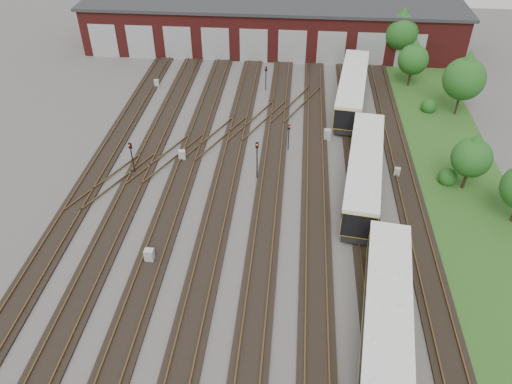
{
  "coord_description": "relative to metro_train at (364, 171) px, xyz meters",
  "views": [
    {
      "loc": [
        3.95,
        -28.73,
        26.34
      ],
      "look_at": [
        1.09,
        3.05,
        2.0
      ],
      "focal_mm": 35.0,
      "sensor_mm": 36.0,
      "label": 1
    }
  ],
  "objects": [
    {
      "name": "metro_train",
      "position": [
        0.0,
        0.0,
        0.0
      ],
      "size": [
        4.69,
        47.35,
        3.13
      ],
      "rotation": [
        0.0,
        0.0,
        -0.13
      ],
      "color": "black",
      "rests_on": "ground"
    },
    {
      "name": "relay_cabinet_3",
      "position": [
        -2.79,
        8.06,
        -1.36
      ],
      "size": [
        0.74,
        0.64,
        1.15
      ],
      "primitive_type": "cube",
      "rotation": [
        0.0,
        0.0,
        0.09
      ],
      "color": "#9EA1A3",
      "rests_on": "ground"
    },
    {
      "name": "maintenance_shed",
      "position": [
        -10.01,
        33.04,
        1.27
      ],
      "size": [
        51.0,
        12.5,
        6.35
      ],
      "color": "#581816",
      "rests_on": "ground"
    },
    {
      "name": "relay_cabinet_0",
      "position": [
        -16.16,
        -10.33,
        -1.38
      ],
      "size": [
        0.69,
        0.58,
        1.11
      ],
      "primitive_type": "cube",
      "rotation": [
        0.0,
        0.0,
        -0.04
      ],
      "color": "#9EA1A3",
      "rests_on": "ground"
    },
    {
      "name": "grass_verge",
      "position": [
        9.0,
        3.06,
        -1.91
      ],
      "size": [
        8.0,
        55.0,
        0.05
      ],
      "primitive_type": "cube",
      "color": "#204A18",
      "rests_on": "ground"
    },
    {
      "name": "ground",
      "position": [
        -10.0,
        -6.94,
        -1.93
      ],
      "size": [
        120.0,
        120.0,
        0.0
      ],
      "primitive_type": "plane",
      "color": "#423F3D",
      "rests_on": "ground"
    },
    {
      "name": "signal_mast_0",
      "position": [
        -20.46,
        0.57,
        0.15
      ],
      "size": [
        0.32,
        0.31,
        3.22
      ],
      "rotation": [
        0.0,
        0.0,
        -0.4
      ],
      "color": "black",
      "rests_on": "ground"
    },
    {
      "name": "tree_2",
      "position": [
        11.29,
        14.67,
        2.76
      ],
      "size": [
        4.41,
        4.41,
        7.3
      ],
      "color": "#301E15",
      "rests_on": "ground"
    },
    {
      "name": "tree_0",
      "position": [
        6.6,
        28.06,
        2.88
      ],
      "size": [
        4.52,
        4.52,
        7.49
      ],
      "color": "#301E15",
      "rests_on": "ground"
    },
    {
      "name": "signal_mast_1",
      "position": [
        -9.24,
        0.84,
        0.44
      ],
      "size": [
        0.28,
        0.26,
        3.74
      ],
      "rotation": [
        0.0,
        0.0,
        0.04
      ],
      "color": "black",
      "rests_on": "ground"
    },
    {
      "name": "relay_cabinet_1",
      "position": [
        -22.91,
        18.53,
        -1.49
      ],
      "size": [
        0.58,
        0.5,
        0.89
      ],
      "primitive_type": "cube",
      "rotation": [
        0.0,
        0.0,
        0.12
      ],
      "color": "#9EA1A3",
      "rests_on": "ground"
    },
    {
      "name": "bush_2",
      "position": [
        8.67,
        26.66,
        -1.09
      ],
      "size": [
        1.68,
        1.68,
        1.68
      ],
      "primitive_type": "sphere",
      "color": "#144012",
      "rests_on": "ground"
    },
    {
      "name": "tree_1",
      "position": [
        7.28,
        21.49,
        1.81
      ],
      "size": [
        3.52,
        3.52,
        5.83
      ],
      "color": "#301E15",
      "rests_on": "ground"
    },
    {
      "name": "relay_cabinet_4",
      "position": [
        3.35,
        2.23,
        -1.49
      ],
      "size": [
        0.6,
        0.53,
        0.88
      ],
      "primitive_type": "cube",
      "rotation": [
        0.0,
        0.0,
        -0.2
      ],
      "color": "#9EA1A3",
      "rests_on": "ground"
    },
    {
      "name": "bush_0",
      "position": [
        7.66,
        1.64,
        -1.1
      ],
      "size": [
        1.67,
        1.67,
        1.67
      ],
      "primitive_type": "sphere",
      "color": "#144012",
      "rests_on": "ground"
    },
    {
      "name": "signal_mast_2",
      "position": [
        -9.79,
        18.78,
        -0.03
      ],
      "size": [
        0.3,
        0.29,
        2.94
      ],
      "rotation": [
        0.0,
        0.0,
        -0.41
      ],
      "color": "black",
      "rests_on": "ground"
    },
    {
      "name": "track_network",
      "position": [
        -10.17,
        -6.35,
        -1.82
      ],
      "size": [
        30.4,
        70.0,
        0.33
      ],
      "color": "black",
      "rests_on": "ground"
    },
    {
      "name": "tree_3",
      "position": [
        8.91,
        0.94,
        1.67
      ],
      "size": [
        3.38,
        3.38,
        5.6
      ],
      "color": "#301E15",
      "rests_on": "ground"
    },
    {
      "name": "bush_1",
      "position": [
        8.48,
        15.18,
        -1.1
      ],
      "size": [
        1.66,
        1.66,
        1.66
      ],
      "primitive_type": "sphere",
      "color": "#144012",
      "rests_on": "ground"
    },
    {
      "name": "signal_mast_3",
      "position": [
        -6.63,
        5.87,
        -0.16
      ],
      "size": [
        0.27,
        0.25,
        2.74
      ],
      "rotation": [
        0.0,
        0.0,
        0.23
      ],
      "color": "black",
      "rests_on": "ground"
    },
    {
      "name": "relay_cabinet_2",
      "position": [
        -16.56,
        3.09,
        -1.4
      ],
      "size": [
        0.73,
        0.65,
        1.07
      ],
      "primitive_type": "cube",
      "rotation": [
        0.0,
        0.0,
        0.2
      ],
      "color": "#9EA1A3",
      "rests_on": "ground"
    }
  ]
}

